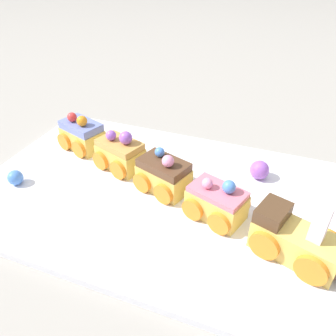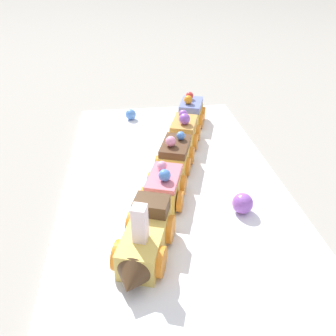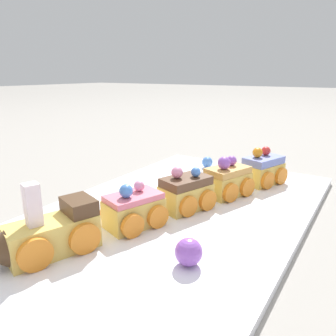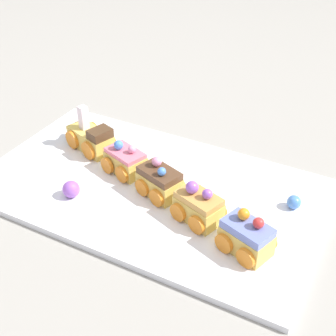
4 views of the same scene
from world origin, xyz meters
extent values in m
plane|color=gray|center=(0.00, 0.00, 0.00)|extent=(10.00, 10.00, 0.00)
cube|color=white|center=(0.00, 0.00, 0.01)|extent=(0.63, 0.37, 0.01)
cube|color=#E0BC56|center=(0.17, -0.06, 0.03)|extent=(0.11, 0.08, 0.04)
cube|color=#4C331E|center=(0.14, -0.05, 0.06)|extent=(0.05, 0.05, 0.02)
cube|color=white|center=(0.19, -0.06, 0.06)|extent=(0.02, 0.02, 0.02)
cube|color=white|center=(0.19, -0.06, 0.08)|extent=(0.02, 0.02, 0.02)
cube|color=white|center=(0.19, -0.06, 0.09)|extent=(0.02, 0.02, 0.02)
cylinder|color=orange|center=(0.19, -0.09, 0.03)|extent=(0.04, 0.02, 0.04)
cylinder|color=orange|center=(0.21, -0.04, 0.03)|extent=(0.04, 0.02, 0.04)
cylinder|color=orange|center=(0.14, -0.07, 0.03)|extent=(0.04, 0.02, 0.04)
cylinder|color=orange|center=(0.16, -0.02, 0.03)|extent=(0.04, 0.02, 0.04)
cube|color=#E0BC56|center=(0.07, -0.02, 0.03)|extent=(0.09, 0.07, 0.04)
cube|color=#E57084|center=(0.07, -0.02, 0.05)|extent=(0.09, 0.07, 0.01)
sphere|color=pink|center=(0.05, -0.02, 0.07)|extent=(0.02, 0.02, 0.02)
sphere|color=#4C84E0|center=(0.08, -0.02, 0.07)|extent=(0.02, 0.02, 0.02)
cylinder|color=orange|center=(0.08, -0.05, 0.03)|extent=(0.03, 0.02, 0.03)
cylinder|color=orange|center=(0.10, 0.00, 0.03)|extent=(0.03, 0.02, 0.03)
cylinder|color=orange|center=(0.04, -0.04, 0.03)|extent=(0.03, 0.02, 0.03)
cylinder|color=orange|center=(0.05, 0.01, 0.03)|extent=(0.03, 0.02, 0.03)
cube|color=#E0BC56|center=(-0.03, 0.01, 0.03)|extent=(0.09, 0.07, 0.04)
cube|color=brown|center=(-0.03, 0.01, 0.06)|extent=(0.09, 0.07, 0.01)
sphere|color=#4C84E0|center=(-0.04, 0.02, 0.07)|extent=(0.02, 0.02, 0.02)
sphere|color=pink|center=(-0.01, 0.00, 0.07)|extent=(0.02, 0.02, 0.02)
cylinder|color=orange|center=(-0.01, -0.02, 0.03)|extent=(0.03, 0.02, 0.03)
cylinder|color=orange|center=(0.00, 0.03, 0.03)|extent=(0.03, 0.02, 0.03)
cylinder|color=orange|center=(-0.05, -0.01, 0.03)|extent=(0.03, 0.02, 0.03)
cylinder|color=orange|center=(-0.04, 0.04, 0.03)|extent=(0.03, 0.02, 0.03)
cube|color=#E0BC56|center=(-0.12, 0.04, 0.03)|extent=(0.09, 0.07, 0.04)
cube|color=#CC9347|center=(-0.12, 0.04, 0.06)|extent=(0.09, 0.07, 0.01)
sphere|color=#9956C6|center=(-0.13, 0.04, 0.07)|extent=(0.02, 0.02, 0.02)
sphere|color=#9956C6|center=(-0.10, 0.04, 0.07)|extent=(0.03, 0.03, 0.02)
cylinder|color=orange|center=(-0.11, 0.01, 0.03)|extent=(0.03, 0.02, 0.03)
cylinder|color=orange|center=(-0.09, 0.06, 0.03)|extent=(0.03, 0.02, 0.03)
cylinder|color=orange|center=(-0.15, 0.02, 0.03)|extent=(0.03, 0.02, 0.03)
cylinder|color=orange|center=(-0.13, 0.07, 0.03)|extent=(0.03, 0.02, 0.03)
cube|color=#E0BC56|center=(-0.21, 0.07, 0.03)|extent=(0.09, 0.07, 0.04)
cube|color=#6B7AC6|center=(-0.21, 0.07, 0.06)|extent=(0.09, 0.07, 0.01)
sphere|color=red|center=(-0.23, 0.07, 0.07)|extent=(0.02, 0.02, 0.02)
sphere|color=orange|center=(-0.20, 0.06, 0.07)|extent=(0.02, 0.02, 0.02)
cylinder|color=orange|center=(-0.20, 0.04, 0.03)|extent=(0.03, 0.02, 0.03)
cylinder|color=orange|center=(-0.18, 0.09, 0.03)|extent=(0.03, 0.02, 0.03)
cylinder|color=orange|center=(-0.24, 0.05, 0.03)|extent=(0.03, 0.02, 0.03)
cylinder|color=orange|center=(-0.23, 0.11, 0.03)|extent=(0.03, 0.02, 0.03)
sphere|color=#4C84E0|center=(-0.25, -0.06, 0.02)|extent=(0.02, 0.02, 0.02)
sphere|color=#9956C6|center=(0.11, 0.09, 0.03)|extent=(0.03, 0.03, 0.03)
camera|label=1|loc=(0.13, -0.37, 0.34)|focal=35.00mm
camera|label=2|loc=(0.48, -0.07, 0.33)|focal=35.00mm
camera|label=3|loc=(0.39, 0.25, 0.22)|focal=35.00mm
camera|label=4|loc=(-0.35, 0.60, 0.54)|focal=50.00mm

